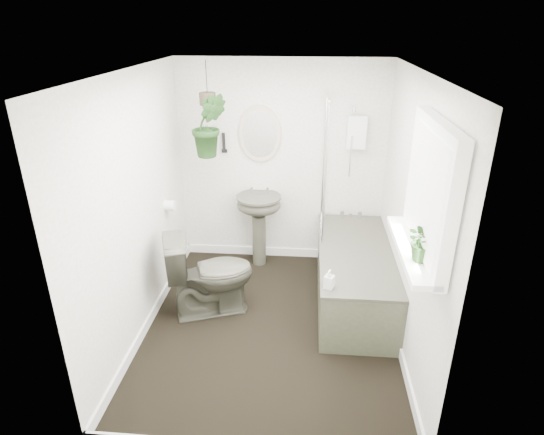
{
  "coord_description": "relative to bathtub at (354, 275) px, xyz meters",
  "views": [
    {
      "loc": [
        0.31,
        -3.5,
        2.66
      ],
      "look_at": [
        0.0,
        0.15,
        1.05
      ],
      "focal_mm": 30.0,
      "sensor_mm": 36.0,
      "label": 1
    }
  ],
  "objects": [
    {
      "name": "floor",
      "position": [
        -0.8,
        -0.5,
        -0.3
      ],
      "size": [
        2.3,
        2.8,
        0.02
      ],
      "primitive_type": "cube",
      "color": "black",
      "rests_on": "ground"
    },
    {
      "name": "ceiling",
      "position": [
        -0.8,
        -0.5,
        2.02
      ],
      "size": [
        2.3,
        2.8,
        0.02
      ],
      "primitive_type": "cube",
      "color": "white",
      "rests_on": "ground"
    },
    {
      "name": "wall_back",
      "position": [
        -0.8,
        0.91,
        0.86
      ],
      "size": [
        2.3,
        0.02,
        2.3
      ],
      "primitive_type": "cube",
      "color": "white",
      "rests_on": "ground"
    },
    {
      "name": "wall_front",
      "position": [
        -0.8,
        -1.91,
        0.86
      ],
      "size": [
        2.3,
        0.02,
        2.3
      ],
      "primitive_type": "cube",
      "color": "white",
      "rests_on": "ground"
    },
    {
      "name": "wall_left",
      "position": [
        -1.96,
        -0.5,
        0.86
      ],
      "size": [
        0.02,
        2.8,
        2.3
      ],
      "primitive_type": "cube",
      "color": "white",
      "rests_on": "ground"
    },
    {
      "name": "wall_right",
      "position": [
        0.36,
        -0.5,
        0.86
      ],
      "size": [
        0.02,
        2.8,
        2.3
      ],
      "primitive_type": "cube",
      "color": "white",
      "rests_on": "ground"
    },
    {
      "name": "skirting",
      "position": [
        -0.8,
        -0.5,
        -0.24
      ],
      "size": [
        2.3,
        2.8,
        0.1
      ],
      "primitive_type": "cube",
      "color": "white",
      "rests_on": "floor"
    },
    {
      "name": "bathtub",
      "position": [
        0.0,
        0.0,
        0.0
      ],
      "size": [
        0.72,
        1.72,
        0.58
      ],
      "primitive_type": null,
      "color": "#3E3E32",
      "rests_on": "floor"
    },
    {
      "name": "bath_screen",
      "position": [
        -0.33,
        0.49,
        0.99
      ],
      "size": [
        0.04,
        0.72,
        1.4
      ],
      "primitive_type": null,
      "color": "silver",
      "rests_on": "bathtub"
    },
    {
      "name": "shower_box",
      "position": [
        0.0,
        0.84,
        1.26
      ],
      "size": [
        0.2,
        0.1,
        0.35
      ],
      "primitive_type": "cube",
      "color": "white",
      "rests_on": "wall_back"
    },
    {
      "name": "oval_mirror",
      "position": [
        -1.04,
        0.87,
        1.21
      ],
      "size": [
        0.46,
        0.03,
        0.62
      ],
      "primitive_type": "ellipsoid",
      "color": "#C6B297",
      "rests_on": "wall_back"
    },
    {
      "name": "wall_sconce",
      "position": [
        -1.44,
        0.86,
        1.11
      ],
      "size": [
        0.04,
        0.04,
        0.22
      ],
      "primitive_type": "cylinder",
      "color": "black",
      "rests_on": "wall_back"
    },
    {
      "name": "toilet_roll_holder",
      "position": [
        -1.9,
        0.2,
        0.61
      ],
      "size": [
        0.11,
        0.11,
        0.11
      ],
      "primitive_type": "cylinder",
      "rotation": [
        0.0,
        1.57,
        0.0
      ],
      "color": "white",
      "rests_on": "wall_left"
    },
    {
      "name": "window_recess",
      "position": [
        0.29,
        -1.2,
        1.36
      ],
      "size": [
        0.08,
        1.0,
        0.9
      ],
      "primitive_type": "cube",
      "color": "white",
      "rests_on": "wall_right"
    },
    {
      "name": "window_sill",
      "position": [
        0.22,
        -1.2,
        0.94
      ],
      "size": [
        0.18,
        1.0,
        0.04
      ],
      "primitive_type": "cube",
      "color": "white",
      "rests_on": "wall_right"
    },
    {
      "name": "window_blinds",
      "position": [
        0.24,
        -1.2,
        1.36
      ],
      "size": [
        0.01,
        0.86,
        0.76
      ],
      "primitive_type": "cube",
      "color": "white",
      "rests_on": "wall_right"
    },
    {
      "name": "toilet",
      "position": [
        -1.4,
        -0.3,
        0.13
      ],
      "size": [
        0.93,
        0.72,
        0.83
      ],
      "primitive_type": "imported",
      "rotation": [
        0.0,
        0.0,
        1.92
      ],
      "color": "#3E3E32",
      "rests_on": "floor"
    },
    {
      "name": "pedestal_sink",
      "position": [
        -1.04,
        0.69,
        0.13
      ],
      "size": [
        0.51,
        0.44,
        0.85
      ],
      "primitive_type": null,
      "rotation": [
        0.0,
        0.0,
        -0.03
      ],
      "color": "#3E3E32",
      "rests_on": "floor"
    },
    {
      "name": "sill_plant",
      "position": [
        0.25,
        -1.38,
        1.09
      ],
      "size": [
        0.29,
        0.27,
        0.27
      ],
      "primitive_type": "imported",
      "rotation": [
        0.0,
        0.0,
        0.3
      ],
      "color": "black",
      "rests_on": "window_sill"
    },
    {
      "name": "hanging_plant",
      "position": [
        -1.5,
        0.45,
        1.39
      ],
      "size": [
        0.4,
        0.35,
        0.64
      ],
      "primitive_type": "imported",
      "rotation": [
        0.0,
        0.0,
        0.2
      ],
      "color": "black",
      "rests_on": "ceiling"
    },
    {
      "name": "soap_bottle",
      "position": [
        -0.29,
        -0.71,
        0.37
      ],
      "size": [
        0.1,
        0.1,
        0.17
      ],
      "primitive_type": "imported",
      "rotation": [
        0.0,
        0.0,
        -0.39
      ],
      "color": "black",
      "rests_on": "bathtub"
    },
    {
      "name": "hanging_pot",
      "position": [
        -1.5,
        0.45,
        1.65
      ],
      "size": [
        0.16,
        0.16,
        0.12
      ],
      "primitive_type": "cylinder",
      "color": "#392E20",
      "rests_on": "ceiling"
    }
  ]
}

